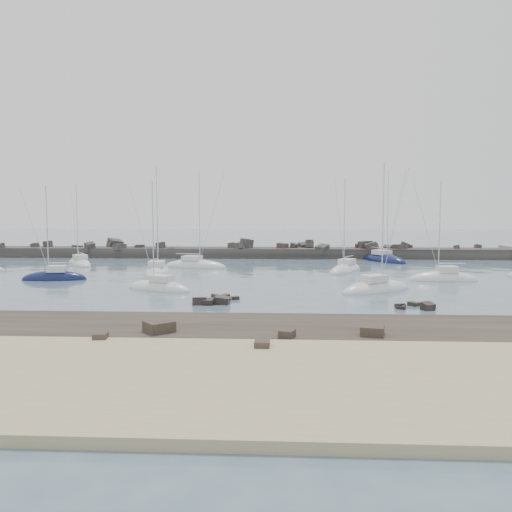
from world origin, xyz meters
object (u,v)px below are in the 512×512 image
(sailboat_1, at_px, (80,264))
(sailboat_5, at_px, (159,289))
(sailboat_7, at_px, (376,290))
(sailboat_9, at_px, (444,279))
(sailboat_2, at_px, (54,279))
(sailboat_4, at_px, (195,266))
(sailboat_3, at_px, (157,273))
(sailboat_6, at_px, (346,271))
(sailboat_8, at_px, (383,260))

(sailboat_1, relative_size, sailboat_5, 1.10)
(sailboat_7, relative_size, sailboat_9, 1.10)
(sailboat_2, relative_size, sailboat_4, 0.82)
(sailboat_7, bearing_deg, sailboat_3, 153.38)
(sailboat_5, relative_size, sailboat_6, 0.89)
(sailboat_3, relative_size, sailboat_5, 1.24)
(sailboat_4, height_order, sailboat_8, sailboat_8)
(sailboat_3, xyz_separation_m, sailboat_7, (27.28, -13.68, -0.00))
(sailboat_2, height_order, sailboat_9, sailboat_9)
(sailboat_4, height_order, sailboat_9, sailboat_4)
(sailboat_1, distance_m, sailboat_4, 19.31)
(sailboat_2, bearing_deg, sailboat_4, 45.18)
(sailboat_3, distance_m, sailboat_8, 40.04)
(sailboat_6, bearing_deg, sailboat_1, 170.67)
(sailboat_1, bearing_deg, sailboat_3, -35.63)
(sailboat_6, distance_m, sailboat_7, 17.92)
(sailboat_3, xyz_separation_m, sailboat_6, (26.30, 4.22, 0.00))
(sailboat_1, height_order, sailboat_3, sailboat_3)
(sailboat_9, bearing_deg, sailboat_3, 172.75)
(sailboat_2, xyz_separation_m, sailboat_5, (15.16, -7.47, -0.02))
(sailboat_1, relative_size, sailboat_3, 0.89)
(sailboat_7, bearing_deg, sailboat_2, 169.55)
(sailboat_2, xyz_separation_m, sailboat_3, (11.47, 6.53, -0.01))
(sailboat_5, height_order, sailboat_6, sailboat_6)
(sailboat_1, xyz_separation_m, sailboat_4, (19.17, -2.33, -0.00))
(sailboat_3, relative_size, sailboat_6, 1.11)
(sailboat_6, relative_size, sailboat_9, 1.07)
(sailboat_1, relative_size, sailboat_2, 1.09)
(sailboat_8, bearing_deg, sailboat_7, -102.67)
(sailboat_6, height_order, sailboat_8, sailboat_8)
(sailboat_3, distance_m, sailboat_9, 37.56)
(sailboat_4, distance_m, sailboat_8, 32.99)
(sailboat_1, bearing_deg, sailboat_7, -30.08)
(sailboat_3, bearing_deg, sailboat_6, 9.12)
(sailboat_6, height_order, sailboat_9, sailboat_6)
(sailboat_3, height_order, sailboat_8, sailboat_8)
(sailboat_7, height_order, sailboat_8, sailboat_8)
(sailboat_3, xyz_separation_m, sailboat_5, (3.69, -14.00, -0.01))
(sailboat_3, distance_m, sailboat_5, 14.47)
(sailboat_8, bearing_deg, sailboat_4, -160.46)
(sailboat_3, bearing_deg, sailboat_5, -75.25)
(sailboat_4, bearing_deg, sailboat_1, 173.08)
(sailboat_9, bearing_deg, sailboat_5, -164.58)
(sailboat_1, height_order, sailboat_7, sailboat_7)
(sailboat_5, bearing_deg, sailboat_6, 38.86)
(sailboat_6, distance_m, sailboat_8, 17.74)
(sailboat_8, distance_m, sailboat_9, 24.65)
(sailboat_2, xyz_separation_m, sailboat_8, (46.28, 26.32, -0.01))
(sailboat_5, relative_size, sailboat_7, 0.87)
(sailboat_1, height_order, sailboat_4, sailboat_4)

